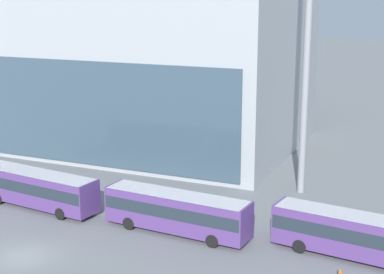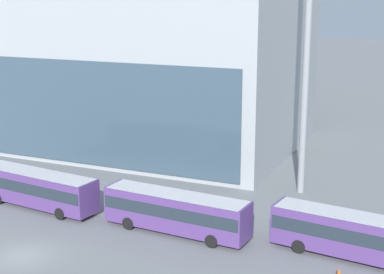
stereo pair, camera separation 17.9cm
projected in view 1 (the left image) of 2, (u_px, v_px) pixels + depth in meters
name	position (u px, v px, depth m)	size (l,w,h in m)	color
ground_plane	(23.00, 257.00, 41.01)	(440.00, 440.00, 0.00)	slate
airliner_at_gate_far	(168.00, 83.00, 82.12)	(32.63, 36.75, 16.11)	silver
shuttle_bus_0	(37.00, 187.00, 50.12)	(11.86, 3.88, 3.13)	#56387A
shuttle_bus_1	(177.00, 210.00, 44.75)	(11.79, 3.36, 3.13)	#56387A
shuttle_bus_2	(356.00, 233.00, 40.39)	(11.87, 4.01, 3.13)	#56387A
floodlight_mast	(309.00, 1.00, 50.41)	(2.40, 2.40, 28.37)	gray
lane_stripe_2	(174.00, 219.00, 48.01)	(9.17, 0.25, 0.01)	yellow
traffic_cone_1	(340.00, 274.00, 37.70)	(0.61, 0.61, 0.81)	black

